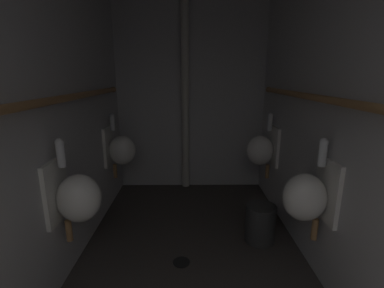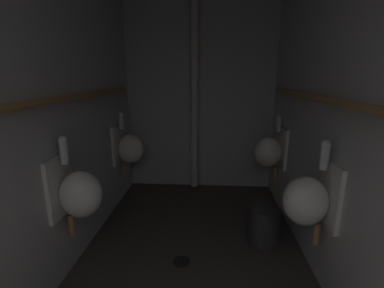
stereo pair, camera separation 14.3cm
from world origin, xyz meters
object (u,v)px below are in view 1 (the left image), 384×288
(waste_bin, at_px, (260,223))
(urinal_left_mid, at_px, (76,197))
(urinal_right_mid, at_px, (308,196))
(urinal_right_far, at_px, (262,149))
(floor_drain, at_px, (181,262))
(urinal_left_far, at_px, (120,149))
(standpipe_back_wall, at_px, (185,100))

(waste_bin, bearing_deg, urinal_left_mid, -161.38)
(urinal_right_mid, relative_size, waste_bin, 2.16)
(urinal_left_mid, relative_size, urinal_right_mid, 1.00)
(urinal_left_mid, distance_m, urinal_right_far, 2.01)
(floor_drain, bearing_deg, urinal_left_far, 124.14)
(urinal_left_far, xyz_separation_m, standpipe_back_wall, (0.73, 0.48, 0.51))
(standpipe_back_wall, bearing_deg, urinal_left_far, -146.68)
(standpipe_back_wall, bearing_deg, urinal_left_mid, -113.09)
(urinal_right_far, distance_m, waste_bin, 0.90)
(urinal_left_far, height_order, urinal_right_mid, same)
(standpipe_back_wall, relative_size, floor_drain, 16.57)
(standpipe_back_wall, relative_size, waste_bin, 6.65)
(urinal_left_far, bearing_deg, waste_bin, -27.86)
(urinal_right_mid, distance_m, floor_drain, 1.13)
(urinal_left_far, xyz_separation_m, waste_bin, (1.43, -0.76, -0.50))
(urinal_left_mid, height_order, urinal_right_far, same)
(urinal_right_mid, relative_size, standpipe_back_wall, 0.33)
(urinal_right_mid, bearing_deg, urinal_left_mid, 179.93)
(urinal_right_far, bearing_deg, floor_drain, -130.89)
(urinal_left_mid, xyz_separation_m, standpipe_back_wall, (0.73, 1.72, 0.51))
(standpipe_back_wall, xyz_separation_m, floor_drain, (-0.02, -1.54, -1.18))
(urinal_left_far, relative_size, urinal_right_far, 1.00)
(urinal_left_mid, xyz_separation_m, urinal_right_far, (1.61, 1.21, 0.00))
(urinal_right_far, xyz_separation_m, waste_bin, (-0.18, -0.73, -0.50))
(urinal_right_far, relative_size, standpipe_back_wall, 0.33)
(urinal_left_far, relative_size, floor_drain, 5.39)
(standpipe_back_wall, bearing_deg, floor_drain, -90.64)
(urinal_right_mid, height_order, urinal_right_far, same)
(urinal_left_far, distance_m, standpipe_back_wall, 1.01)
(urinal_left_mid, distance_m, floor_drain, 1.00)
(urinal_right_far, bearing_deg, urinal_left_mid, -143.01)
(urinal_right_far, relative_size, waste_bin, 2.16)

